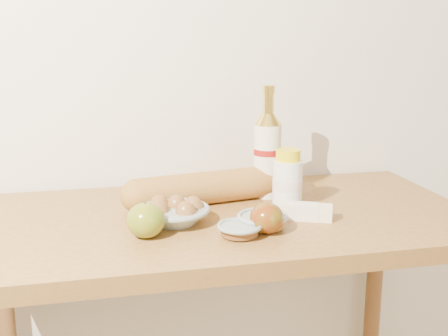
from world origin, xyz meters
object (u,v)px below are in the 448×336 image
Objects in this scene: bourbon_bottle at (267,152)px; cream_bottle at (287,181)px; table at (221,262)px; baguette at (216,187)px; egg_bowl at (174,213)px.

bourbon_bottle is 0.12m from cream_bottle.
table is 0.31m from bourbon_bottle.
table is at bearing -130.79° from bourbon_bottle.
baguette is (0.01, 0.10, 0.16)m from table.
table is 4.14× the size of bourbon_bottle.
egg_bowl is 0.43× the size of baguette.
table is 5.65× the size of egg_bowl.
egg_bowl is (-0.27, -0.16, -0.09)m from bourbon_bottle.
table is at bearing -105.10° from baguette.
baguette is (0.13, 0.13, 0.02)m from egg_bowl.
bourbon_bottle is 0.58× the size of baguette.
cream_bottle is at bearing -68.74° from bourbon_bottle.
cream_bottle is (0.02, -0.10, -0.05)m from bourbon_bottle.
bourbon_bottle reaches higher than egg_bowl.
bourbon_bottle is at bearing 30.58° from egg_bowl.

